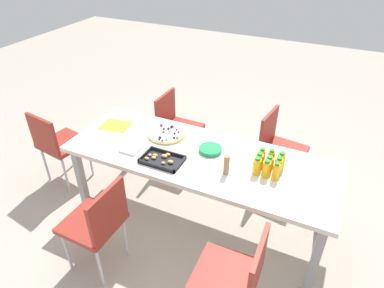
{
  "coord_description": "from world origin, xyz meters",
  "views": [
    {
      "loc": [
        -0.9,
        2.06,
        2.35
      ],
      "look_at": [
        0.11,
        -0.09,
        0.76
      ],
      "focal_mm": 31.55,
      "sensor_mm": 36.0,
      "label": 1
    }
  ],
  "objects": [
    {
      "name": "chair_end",
      "position": [
        1.51,
        0.09,
        0.5
      ],
      "size": [
        0.45,
        0.45,
        0.83
      ],
      "rotation": [
        0.0,
        0.0,
        2.99
      ],
      "color": "maroon",
      "rests_on": "ground_plane"
    },
    {
      "name": "juice_bottle_5",
      "position": [
        -0.49,
        -0.03,
        0.81
      ],
      "size": [
        0.06,
        0.06,
        0.14
      ],
      "color": "#F9AC14",
      "rests_on": "party_table"
    },
    {
      "name": "juice_bottle_3",
      "position": [
        -0.63,
        -0.04,
        0.81
      ],
      "size": [
        0.06,
        0.06,
        0.14
      ],
      "color": "#FAAE14",
      "rests_on": "party_table"
    },
    {
      "name": "napkin_stack",
      "position": [
        0.55,
        0.18,
        0.75
      ],
      "size": [
        0.15,
        0.15,
        0.02
      ],
      "primitive_type": "cube",
      "color": "white",
      "rests_on": "party_table"
    },
    {
      "name": "ground_plane",
      "position": [
        0.0,
        0.0,
        0.0
      ],
      "size": [
        12.0,
        12.0,
        0.0
      ],
      "primitive_type": "plane",
      "color": "#B2A899"
    },
    {
      "name": "plate_stack",
      "position": [
        -0.06,
        -0.08,
        0.76
      ],
      "size": [
        0.19,
        0.19,
        0.03
      ],
      "color": "#1E8C4C",
      "rests_on": "party_table"
    },
    {
      "name": "paper_folder",
      "position": [
        0.9,
        -0.1,
        0.74
      ],
      "size": [
        0.29,
        0.24,
        0.01
      ],
      "primitive_type": "cube",
      "rotation": [
        0.0,
        0.0,
        0.17
      ],
      "color": "yellow",
      "rests_on": "party_table"
    },
    {
      "name": "party_table",
      "position": [
        0.0,
        0.0,
        0.68
      ],
      "size": [
        2.24,
        0.81,
        0.74
      ],
      "color": "silver",
      "rests_on": "ground_plane"
    },
    {
      "name": "juice_bottle_0",
      "position": [
        -0.64,
        -0.1,
        0.81
      ],
      "size": [
        0.06,
        0.06,
        0.15
      ],
      "color": "#F9AE14",
      "rests_on": "party_table"
    },
    {
      "name": "chair_far_right",
      "position": [
        0.47,
        0.77,
        0.5
      ],
      "size": [
        0.41,
        0.41,
        0.83
      ],
      "rotation": [
        0.0,
        0.0,
        -1.6
      ],
      "color": "maroon",
      "rests_on": "ground_plane"
    },
    {
      "name": "juice_bottle_8",
      "position": [
        -0.49,
        0.04,
        0.81
      ],
      "size": [
        0.06,
        0.06,
        0.14
      ],
      "color": "#F9AE14",
      "rests_on": "party_table"
    },
    {
      "name": "juice_bottle_2",
      "position": [
        -0.49,
        -0.1,
        0.81
      ],
      "size": [
        0.05,
        0.05,
        0.14
      ],
      "color": "#F9AD14",
      "rests_on": "party_table"
    },
    {
      "name": "fruit_pizza",
      "position": [
        0.39,
        -0.15,
        0.75
      ],
      "size": [
        0.33,
        0.33,
        0.05
      ],
      "color": "tan",
      "rests_on": "party_table"
    },
    {
      "name": "juice_bottle_1",
      "position": [
        -0.56,
        -0.1,
        0.81
      ],
      "size": [
        0.05,
        0.05,
        0.15
      ],
      "color": "#FAAD14",
      "rests_on": "party_table"
    },
    {
      "name": "chair_far_left",
      "position": [
        -0.6,
        0.77,
        0.5
      ],
      "size": [
        0.41,
        0.41,
        0.83
      ],
      "rotation": [
        0.0,
        0.0,
        -1.54
      ],
      "color": "maroon",
      "rests_on": "ground_plane"
    },
    {
      "name": "snack_tray",
      "position": [
        0.24,
        0.2,
        0.75
      ],
      "size": [
        0.33,
        0.21,
        0.04
      ],
      "color": "black",
      "rests_on": "party_table"
    },
    {
      "name": "chair_near_right",
      "position": [
        0.6,
        -0.72,
        0.5
      ],
      "size": [
        0.41,
        0.41,
        0.83
      ],
      "rotation": [
        0.0,
        0.0,
        1.55
      ],
      "color": "maroon",
      "rests_on": "ground_plane"
    },
    {
      "name": "chair_near_left",
      "position": [
        -0.5,
        -0.79,
        0.5
      ],
      "size": [
        0.45,
        0.45,
        0.83
      ],
      "rotation": [
        0.0,
        0.0,
        1.44
      ],
      "color": "maroon",
      "rests_on": "ground_plane"
    },
    {
      "name": "juice_bottle_6",
      "position": [
        -0.63,
        0.05,
        0.81
      ],
      "size": [
        0.05,
        0.05,
        0.15
      ],
      "color": "#F9AC14",
      "rests_on": "party_table"
    },
    {
      "name": "juice_bottle_7",
      "position": [
        -0.56,
        0.04,
        0.81
      ],
      "size": [
        0.06,
        0.06,
        0.15
      ],
      "color": "#FAAE14",
      "rests_on": "party_table"
    },
    {
      "name": "juice_bottle_4",
      "position": [
        -0.56,
        -0.03,
        0.8
      ],
      "size": [
        0.06,
        0.06,
        0.13
      ],
      "color": "#FAAD14",
      "rests_on": "party_table"
    },
    {
      "name": "cardboard_tube",
      "position": [
        -0.28,
        0.14,
        0.82
      ],
      "size": [
        0.04,
        0.04,
        0.16
      ],
      "primitive_type": "cylinder",
      "color": "#9E7A56",
      "rests_on": "party_table"
    }
  ]
}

